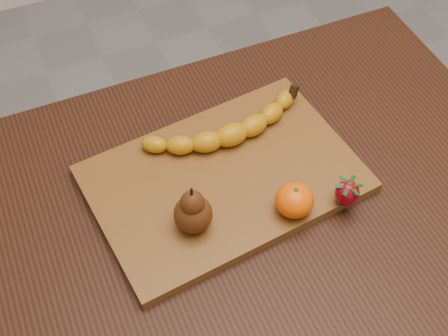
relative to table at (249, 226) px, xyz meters
name	(u,v)px	position (x,y,z in m)	size (l,w,h in m)	color
table	(249,226)	(0.00, 0.00, 0.00)	(1.00, 0.70, 0.76)	black
cutting_board	(224,179)	(-0.03, 0.04, 0.11)	(0.45, 0.30, 0.02)	brown
banana	(231,135)	(0.01, 0.11, 0.14)	(0.26, 0.07, 0.04)	#C78409
pear	(193,208)	(-0.12, -0.03, 0.17)	(0.06, 0.06, 0.10)	#4D240C
mandarin	(295,200)	(0.04, -0.07, 0.14)	(0.06, 0.06, 0.05)	#FF5502
strawberry	(347,192)	(0.13, -0.09, 0.14)	(0.04, 0.04, 0.05)	maroon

